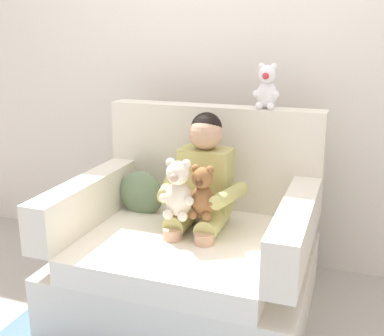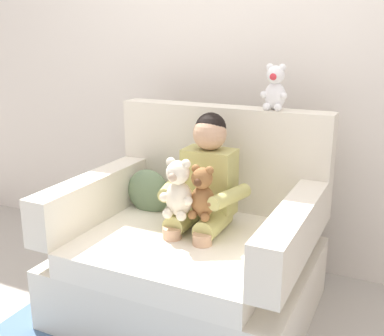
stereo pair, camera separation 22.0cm
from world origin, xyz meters
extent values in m
plane|color=#ADA89E|center=(0.00, 0.00, 0.00)|extent=(8.00, 8.00, 0.00)
cube|color=silver|center=(0.00, 0.76, 1.30)|extent=(6.00, 0.10, 2.60)
cube|color=silver|center=(0.00, 0.00, 0.16)|extent=(1.21, 1.00, 0.32)
cube|color=white|center=(0.00, -0.07, 0.38)|extent=(0.93, 0.86, 0.12)
cube|color=silver|center=(0.00, 0.43, 0.73)|extent=(1.21, 0.14, 0.57)
cube|color=silver|center=(-0.53, -0.07, 0.56)|extent=(0.14, 0.86, 0.24)
cube|color=silver|center=(0.53, -0.07, 0.56)|extent=(0.14, 0.86, 0.24)
cube|color=tan|center=(0.04, 0.15, 0.67)|extent=(0.26, 0.16, 0.34)
sphere|color=tan|center=(0.04, 0.15, 0.92)|extent=(0.17, 0.17, 0.17)
sphere|color=black|center=(0.04, 0.16, 0.94)|extent=(0.16, 0.16, 0.16)
cylinder|color=tan|center=(-0.04, 0.02, 0.50)|extent=(0.11, 0.26, 0.11)
cylinder|color=tan|center=(-0.04, -0.11, 0.35)|extent=(0.09, 0.09, 0.30)
cylinder|color=tan|center=(0.12, 0.02, 0.50)|extent=(0.11, 0.26, 0.11)
cylinder|color=tan|center=(0.12, -0.11, 0.35)|extent=(0.09, 0.09, 0.30)
cylinder|color=tan|center=(-0.12, 0.03, 0.65)|extent=(0.13, 0.27, 0.07)
cylinder|color=tan|center=(0.20, 0.03, 0.65)|extent=(0.13, 0.27, 0.07)
ellipsoid|color=silver|center=(-0.02, -0.07, 0.64)|extent=(0.13, 0.11, 0.17)
sphere|color=silver|center=(-0.02, -0.08, 0.77)|extent=(0.11, 0.11, 0.11)
sphere|color=tan|center=(-0.02, -0.13, 0.76)|extent=(0.04, 0.04, 0.04)
sphere|color=silver|center=(-0.06, -0.08, 0.82)|extent=(0.05, 0.05, 0.05)
sphere|color=silver|center=(-0.08, -0.11, 0.65)|extent=(0.05, 0.05, 0.05)
sphere|color=silver|center=(-0.05, -0.12, 0.57)|extent=(0.05, 0.05, 0.05)
sphere|color=silver|center=(0.02, -0.08, 0.82)|extent=(0.05, 0.05, 0.05)
sphere|color=silver|center=(0.05, -0.11, 0.65)|extent=(0.05, 0.05, 0.05)
sphere|color=silver|center=(0.02, -0.12, 0.57)|extent=(0.05, 0.05, 0.05)
ellipsoid|color=brown|center=(0.09, -0.04, 0.63)|extent=(0.12, 0.10, 0.16)
sphere|color=brown|center=(0.09, -0.05, 0.75)|extent=(0.10, 0.10, 0.10)
sphere|color=#4C2D19|center=(0.09, -0.09, 0.74)|extent=(0.04, 0.04, 0.04)
sphere|color=brown|center=(0.06, -0.04, 0.79)|extent=(0.04, 0.04, 0.04)
sphere|color=brown|center=(0.03, -0.07, 0.64)|extent=(0.04, 0.04, 0.04)
sphere|color=brown|center=(0.06, -0.08, 0.57)|extent=(0.04, 0.04, 0.04)
sphere|color=brown|center=(0.13, -0.04, 0.79)|extent=(0.04, 0.04, 0.04)
sphere|color=brown|center=(0.15, -0.07, 0.64)|extent=(0.04, 0.04, 0.04)
sphere|color=brown|center=(0.12, -0.08, 0.57)|extent=(0.04, 0.04, 0.04)
ellipsoid|color=white|center=(0.29, 0.43, 1.09)|extent=(0.11, 0.09, 0.14)
sphere|color=white|center=(0.29, 0.42, 1.19)|extent=(0.09, 0.09, 0.09)
sphere|color=#DB333D|center=(0.29, 0.38, 1.19)|extent=(0.04, 0.04, 0.04)
sphere|color=white|center=(0.25, 0.43, 1.23)|extent=(0.04, 0.04, 0.04)
sphere|color=white|center=(0.23, 0.40, 1.09)|extent=(0.04, 0.04, 0.04)
sphere|color=white|center=(0.26, 0.39, 1.03)|extent=(0.04, 0.04, 0.04)
sphere|color=white|center=(0.32, 0.43, 1.23)|extent=(0.04, 0.04, 0.04)
sphere|color=white|center=(0.34, 0.40, 1.09)|extent=(0.04, 0.04, 0.04)
sphere|color=white|center=(0.32, 0.39, 1.03)|extent=(0.04, 0.04, 0.04)
ellipsoid|color=slate|center=(-0.34, 0.19, 0.54)|extent=(0.26, 0.12, 0.26)
camera|label=1|loc=(0.76, -2.04, 1.40)|focal=44.17mm
camera|label=2|loc=(0.96, -1.96, 1.40)|focal=44.17mm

